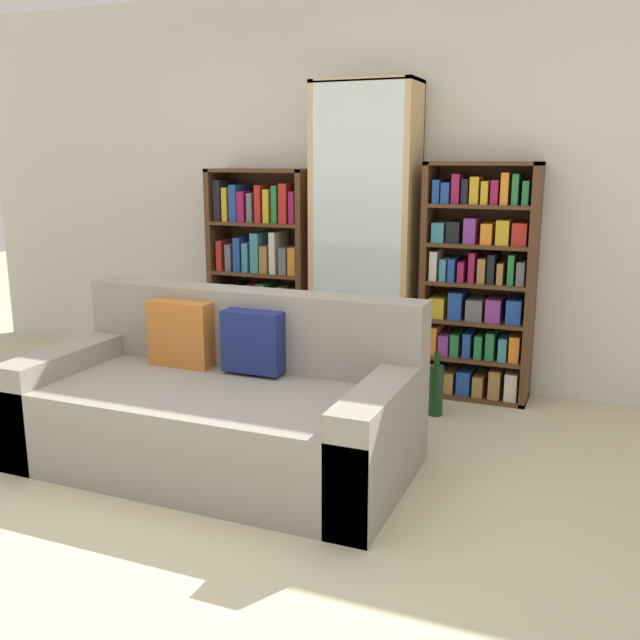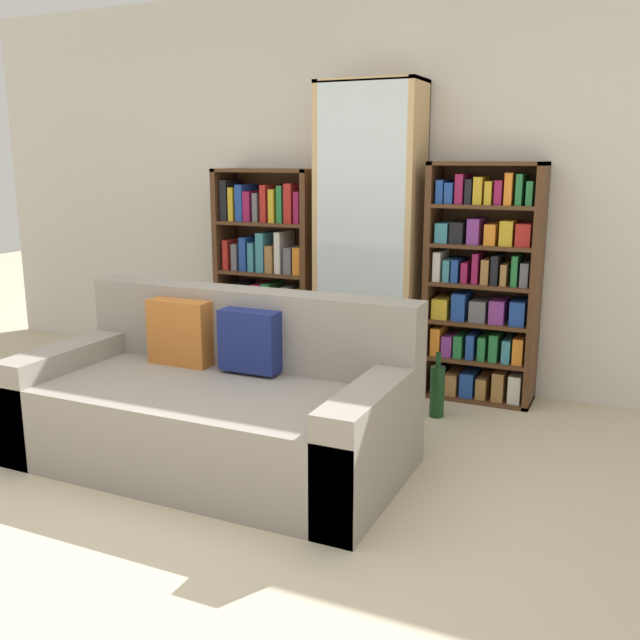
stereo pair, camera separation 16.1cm
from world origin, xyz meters
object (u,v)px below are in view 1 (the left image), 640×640
object	(u,v)px
display_cabinet	(365,239)
bookshelf_right	(478,286)
bookshelf_left	(263,278)
wine_bottle	(436,389)
couch	(221,408)

from	to	relation	value
display_cabinet	bookshelf_right	distance (m)	0.82
bookshelf_left	wine_bottle	world-z (taller)	bookshelf_left
couch	bookshelf_left	world-z (taller)	bookshelf_left
display_cabinet	bookshelf_right	world-z (taller)	display_cabinet
couch	wine_bottle	world-z (taller)	couch
couch	bookshelf_right	xyz separation A→B (m)	(1.02, 1.57, 0.45)
couch	display_cabinet	world-z (taller)	display_cabinet
bookshelf_left	couch	bearing A→B (deg)	-70.89
bookshelf_left	bookshelf_right	xyz separation A→B (m)	(1.57, 0.00, 0.05)
couch	display_cabinet	size ratio (longest dim) A/B	0.96
display_cabinet	bookshelf_right	xyz separation A→B (m)	(0.77, 0.02, -0.27)
couch	bookshelf_right	distance (m)	1.93
bookshelf_left	wine_bottle	xyz separation A→B (m)	(1.42, -0.47, -0.53)
display_cabinet	wine_bottle	xyz separation A→B (m)	(0.62, -0.45, -0.85)
couch	bookshelf_left	xyz separation A→B (m)	(-0.54, 1.57, 0.40)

